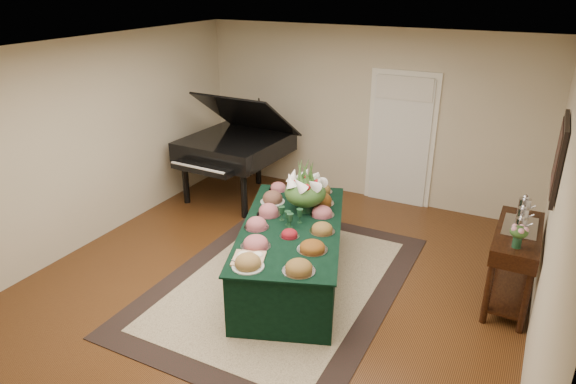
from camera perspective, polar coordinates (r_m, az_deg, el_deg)
The scene contains 14 objects.
ground at distance 6.25m, azimuth -1.27°, elevation -9.86°, with size 6.00×6.00×0.00m, color black.
area_rug at distance 6.22m, azimuth -0.73°, elevation -9.98°, with size 2.61×3.66×0.01m.
kitchen_doorway at distance 8.17m, azimuth 12.40°, elevation 5.58°, with size 1.05×0.07×2.10m.
buffet_table at distance 6.08m, azimuth 0.40°, elevation -6.78°, with size 1.87×2.62×0.74m.
food_platters at distance 5.92m, azimuth 0.17°, elevation -3.15°, with size 1.43×2.36×0.12m.
cutting_board at distance 5.24m, azimuth -4.35°, elevation -7.04°, with size 0.41×0.41×0.10m.
green_goblets at distance 5.89m, azimuth 0.21°, elevation -2.78°, with size 0.29×0.24×0.18m.
floral_centerpiece at distance 6.14m, azimuth 1.95°, elevation 0.51°, with size 0.52×0.52×0.52m.
grand_piano at distance 8.25m, azimuth -5.90°, elevation 5.14°, with size 1.61×1.79×1.76m.
wicker_basket at distance 7.68m, azimuth -1.98°, elevation -2.12°, with size 0.44×0.44×0.28m, color #A87C43.
mahogany_sideboard at distance 6.06m, azimuth 24.01°, elevation -5.63°, with size 0.45×1.20×0.90m.
tea_service at distance 6.02m, azimuth 24.58°, elevation -2.45°, with size 0.34×0.58×0.30m.
pink_bouquet at distance 5.52m, azimuth 24.27°, elevation -4.14°, with size 0.19×0.19×0.25m.
wall_painting at distance 5.67m, azimuth 27.91°, elevation 3.44°, with size 0.05×0.95×0.75m.
Camera 1 is at (2.51, -4.62, 3.39)m, focal length 32.00 mm.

